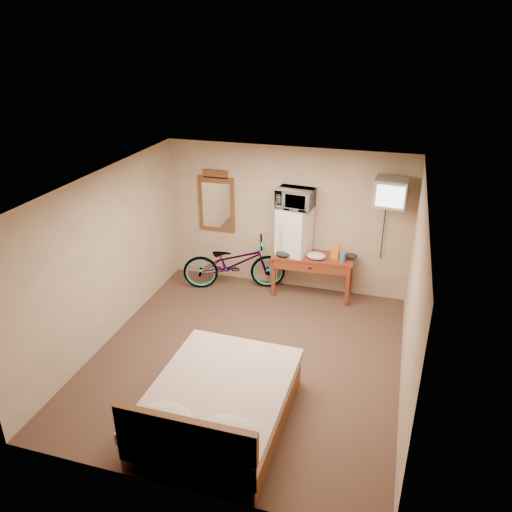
# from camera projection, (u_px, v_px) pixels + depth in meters

# --- Properties ---
(room) EXTENTS (4.60, 4.64, 2.50)m
(room) POSITION_uv_depth(u_px,v_px,m) (246.00, 278.00, 6.52)
(room) COLOR #472F23
(room) RESTS_ON ground
(desk) EXTENTS (1.37, 0.58, 0.75)m
(desk) POSITION_uv_depth(u_px,v_px,m) (312.00, 263.00, 8.38)
(desk) COLOR brown
(desk) RESTS_ON floor
(mini_fridge) EXTENTS (0.59, 0.57, 0.80)m
(mini_fridge) POSITION_uv_depth(u_px,v_px,m) (294.00, 231.00, 8.30)
(mini_fridge) COLOR silver
(mini_fridge) RESTS_ON desk
(microwave) EXTENTS (0.63, 0.46, 0.32)m
(microwave) POSITION_uv_depth(u_px,v_px,m) (295.00, 198.00, 8.07)
(microwave) COLOR silver
(microwave) RESTS_ON mini_fridge
(snack_bag) EXTENTS (0.13, 0.09, 0.24)m
(snack_bag) POSITION_uv_depth(u_px,v_px,m) (335.00, 252.00, 8.20)
(snack_bag) COLOR orange
(snack_bag) RESTS_ON desk
(blue_cup) EXTENTS (0.09, 0.09, 0.16)m
(blue_cup) POSITION_uv_depth(u_px,v_px,m) (342.00, 257.00, 8.10)
(blue_cup) COLOR #386CBF
(blue_cup) RESTS_ON desk
(cloth_cream) EXTENTS (0.32, 0.25, 0.10)m
(cloth_cream) POSITION_uv_depth(u_px,v_px,m) (316.00, 256.00, 8.23)
(cloth_cream) COLOR beige
(cloth_cream) RESTS_ON desk
(cloth_dark_a) EXTENTS (0.26, 0.20, 0.10)m
(cloth_dark_a) POSITION_uv_depth(u_px,v_px,m) (284.00, 254.00, 8.31)
(cloth_dark_a) COLOR black
(cloth_dark_a) RESTS_ON desk
(cloth_dark_b) EXTENTS (0.20, 0.17, 0.09)m
(cloth_dark_b) POSITION_uv_depth(u_px,v_px,m) (351.00, 256.00, 8.24)
(cloth_dark_b) COLOR black
(cloth_dark_b) RESTS_ON desk
(crt_television) EXTENTS (0.52, 0.60, 0.43)m
(crt_television) POSITION_uv_depth(u_px,v_px,m) (391.00, 193.00, 7.55)
(crt_television) COLOR black
(crt_television) RESTS_ON room
(wall_mirror) EXTENTS (0.65, 0.04, 1.11)m
(wall_mirror) POSITION_uv_depth(u_px,v_px,m) (217.00, 202.00, 8.74)
(wall_mirror) COLOR brown
(wall_mirror) RESTS_ON room
(bicycle) EXTENTS (1.90, 1.16, 0.94)m
(bicycle) POSITION_uv_depth(u_px,v_px,m) (234.00, 263.00, 8.75)
(bicycle) COLOR black
(bicycle) RESTS_ON floor
(bed) EXTENTS (1.55, 2.03, 0.90)m
(bed) POSITION_uv_depth(u_px,v_px,m) (218.00, 406.00, 5.70)
(bed) COLOR brown
(bed) RESTS_ON floor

